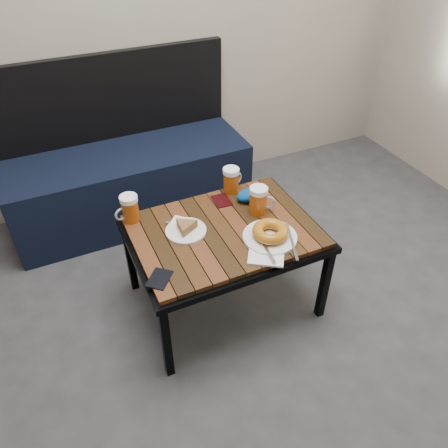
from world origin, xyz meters
name	(u,v)px	position (x,y,z in m)	size (l,w,h in m)	color
bench	(130,177)	(-0.04, 1.76, 0.27)	(1.40, 0.50, 0.95)	black
cafe_table	(224,236)	(0.17, 0.84, 0.43)	(0.84, 0.62, 0.47)	black
beer_mug_left	(129,208)	(-0.19, 1.08, 0.54)	(0.12, 0.09, 0.13)	#A0440C
beer_mug_centre	(231,180)	(0.33, 1.10, 0.54)	(0.12, 0.10, 0.13)	#A0440C
beer_mug_right	(259,200)	(0.37, 0.89, 0.54)	(0.13, 0.11, 0.13)	#A0440C
plate_pie	(186,228)	(0.01, 0.90, 0.49)	(0.18, 0.18, 0.05)	white
plate_bagel	(270,234)	(0.32, 0.70, 0.50)	(0.24, 0.30, 0.07)	white
napkin_left	(182,225)	(0.00, 0.94, 0.48)	(0.16, 0.16, 0.01)	white
napkin_right	(266,255)	(0.25, 0.61, 0.48)	(0.19, 0.18, 0.01)	white
passport_navy	(159,279)	(-0.19, 0.67, 0.47)	(0.08, 0.11, 0.01)	black
passport_burgundy	(222,200)	(0.25, 1.04, 0.47)	(0.08, 0.11, 0.01)	black
knit_pouch	(249,195)	(0.37, 1.00, 0.50)	(0.13, 0.08, 0.06)	navy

